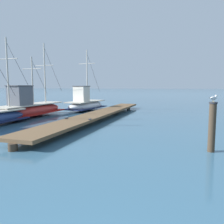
{
  "coord_description": "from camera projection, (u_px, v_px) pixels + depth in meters",
  "views": [
    {
      "loc": [
        0.85,
        -0.22,
        2.48
      ],
      "look_at": [
        -2.41,
        8.61,
        1.4
      ],
      "focal_mm": 36.53,
      "sensor_mm": 36.0,
      "label": 1
    }
  ],
  "objects": [
    {
      "name": "fishing_boat_2",
      "position": [
        85.0,
        104.0,
        23.14
      ],
      "size": [
        2.55,
        5.85,
        6.11
      ],
      "color": "silver",
      "rests_on": "ground"
    },
    {
      "name": "mooring_piling",
      "position": [
        212.0,
        126.0,
        8.52
      ],
      "size": [
        0.3,
        0.3,
        1.89
      ],
      "color": "#3D3023",
      "rests_on": "ground"
    },
    {
      "name": "perched_seagull",
      "position": [
        213.0,
        98.0,
        8.4
      ],
      "size": [
        0.31,
        0.29,
        0.27
      ],
      "color": "gold",
      "rests_on": "mooring_piling"
    },
    {
      "name": "fishing_boat_0",
      "position": [
        29.0,
        108.0,
        18.1
      ],
      "size": [
        2.19,
        8.5,
        6.13
      ],
      "color": "#AD2823",
      "rests_on": "ground"
    },
    {
      "name": "floating_dock",
      "position": [
        100.0,
        114.0,
        17.4
      ],
      "size": [
        2.5,
        18.76,
        0.53
      ],
      "color": "brown",
      "rests_on": "ground"
    }
  ]
}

